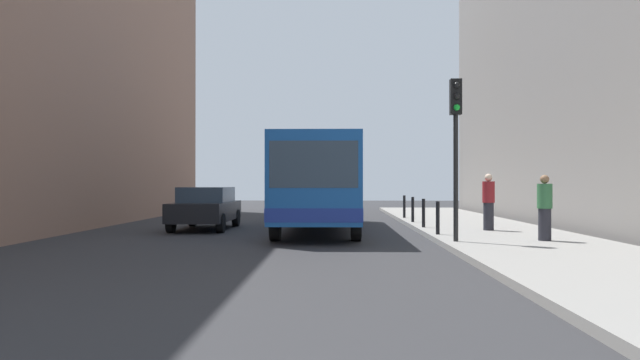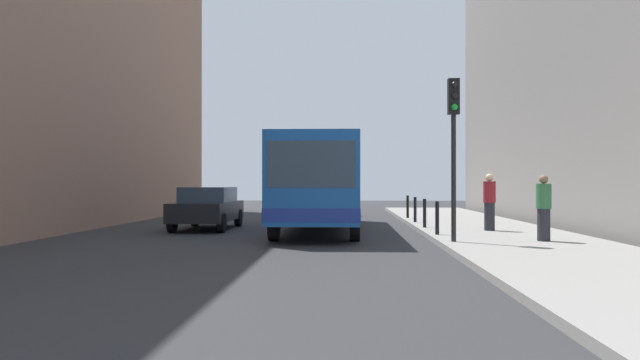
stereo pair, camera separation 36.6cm
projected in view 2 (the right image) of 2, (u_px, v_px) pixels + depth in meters
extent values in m
plane|color=#2D2D30|center=(316.00, 242.00, 16.83)|extent=(80.00, 80.00, 0.00)
cube|color=gray|center=(513.00, 240.00, 16.59)|extent=(4.40, 40.00, 0.15)
cube|color=#19519E|center=(320.00, 179.00, 20.91)|extent=(2.52, 11.00, 2.50)
cube|color=navy|center=(320.00, 207.00, 20.91)|extent=(2.54, 11.02, 0.36)
cube|color=#2D3D4C|center=(311.00, 164.00, 15.44)|extent=(2.26, 0.06, 1.20)
cube|color=#2D3D4C|center=(321.00, 170.00, 21.41)|extent=(2.54, 9.40, 1.00)
cylinder|color=black|center=(355.00, 223.00, 16.96)|extent=(0.28, 1.00, 1.00)
cylinder|color=black|center=(274.00, 223.00, 17.06)|extent=(0.28, 1.00, 1.00)
cylinder|color=black|center=(352.00, 211.00, 24.76)|extent=(0.28, 1.00, 1.00)
cylinder|color=black|center=(296.00, 211.00, 24.85)|extent=(0.28, 1.00, 1.00)
cube|color=black|center=(207.00, 211.00, 21.40)|extent=(1.81, 4.41, 0.64)
cube|color=#2D3D4C|center=(208.00, 194.00, 21.55)|extent=(1.61, 2.47, 0.52)
cylinder|color=black|center=(222.00, 223.00, 19.86)|extent=(0.22, 0.64, 0.64)
cylinder|color=black|center=(172.00, 223.00, 19.93)|extent=(0.22, 0.64, 0.64)
cylinder|color=black|center=(238.00, 218.00, 22.85)|extent=(0.22, 0.64, 0.64)
cylinder|color=black|center=(195.00, 218.00, 22.93)|extent=(0.22, 0.64, 0.64)
cube|color=#A5A8AD|center=(332.00, 203.00, 30.75)|extent=(2.06, 4.50, 0.64)
cube|color=#2D3D4C|center=(332.00, 191.00, 30.90)|extent=(1.75, 2.56, 0.52)
cylinder|color=black|center=(350.00, 210.00, 29.26)|extent=(0.26, 0.65, 0.64)
cylinder|color=black|center=(316.00, 210.00, 29.24)|extent=(0.26, 0.65, 0.64)
cylinder|color=black|center=(346.00, 208.00, 32.26)|extent=(0.26, 0.65, 0.64)
cylinder|color=black|center=(315.00, 208.00, 32.23)|extent=(0.26, 0.65, 0.64)
cylinder|color=black|center=(454.00, 178.00, 15.28)|extent=(0.12, 0.12, 3.20)
cube|color=black|center=(454.00, 97.00, 15.29)|extent=(0.28, 0.24, 0.90)
sphere|color=black|center=(454.00, 85.00, 15.16)|extent=(0.16, 0.16, 0.16)
sphere|color=black|center=(454.00, 96.00, 15.16)|extent=(0.16, 0.16, 0.16)
sphere|color=green|center=(454.00, 107.00, 15.16)|extent=(0.16, 0.16, 0.16)
cylinder|color=black|center=(437.00, 218.00, 17.38)|extent=(0.11, 0.11, 0.95)
cylinder|color=black|center=(425.00, 213.00, 20.17)|extent=(0.11, 0.11, 0.95)
cylinder|color=black|center=(415.00, 209.00, 22.97)|extent=(0.11, 0.11, 0.95)
cylinder|color=black|center=(408.00, 207.00, 25.76)|extent=(0.11, 0.11, 0.95)
cylinder|color=#26262D|center=(544.00, 225.00, 15.43)|extent=(0.32, 0.32, 0.82)
cylinder|color=#336B3F|center=(544.00, 196.00, 15.43)|extent=(0.38, 0.38, 0.63)
sphere|color=#8C6647|center=(544.00, 179.00, 15.44)|extent=(0.23, 0.23, 0.23)
cylinder|color=#26262D|center=(489.00, 217.00, 18.87)|extent=(0.32, 0.32, 0.86)
cylinder|color=maroon|center=(489.00, 192.00, 18.87)|extent=(0.38, 0.38, 0.66)
sphere|color=beige|center=(489.00, 178.00, 18.87)|extent=(0.24, 0.24, 0.24)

